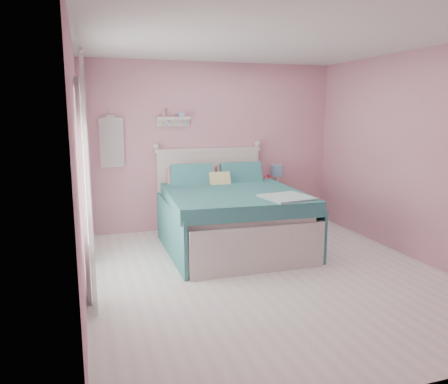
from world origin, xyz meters
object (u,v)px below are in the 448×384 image
table_lamp (277,172)px  vase (268,185)px  bed (230,216)px  teacup (277,189)px  nightstand (274,207)px

table_lamp → vase: 0.26m
bed → teacup: bed is taller
bed → nightstand: size_ratio=3.85×
bed → vase: bearing=46.3°
table_lamp → teacup: 0.34m
nightstand → table_lamp: table_lamp is taller
table_lamp → teacup: bearing=-113.1°
bed → nightstand: 1.39m
bed → table_lamp: (1.14, 0.94, 0.44)m
table_lamp → vase: (-0.17, -0.04, -0.19)m
table_lamp → bed: bearing=-140.4°
bed → nightstand: (1.06, 0.89, -0.13)m
bed → vase: size_ratio=13.49×
bed → table_lamp: 1.54m
vase → table_lamp: bearing=11.6°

